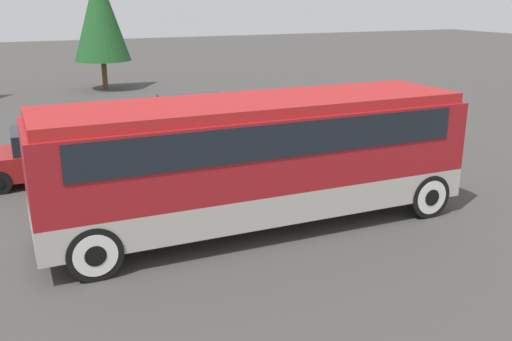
# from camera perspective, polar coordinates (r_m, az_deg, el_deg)

# --- Properties ---
(ground_plane) EXTENTS (120.00, 120.00, 0.00)m
(ground_plane) POSITION_cam_1_polar(r_m,az_deg,el_deg) (12.90, 0.00, -5.47)
(ground_plane) COLOR #423F3D
(tour_bus) EXTENTS (9.38, 2.60, 2.86)m
(tour_bus) POSITION_cam_1_polar(r_m,az_deg,el_deg) (12.39, 0.40, 1.98)
(tour_bus) COLOR #B7B2A8
(tour_bus) RESTS_ON ground_plane
(parked_car_near) EXTENTS (4.20, 1.81, 1.46)m
(parked_car_near) POSITION_cam_1_polar(r_m,az_deg,el_deg) (16.90, -19.02, 1.62)
(parked_car_near) COLOR maroon
(parked_car_near) RESTS_ON ground_plane
(parked_car_mid) EXTENTS (4.59, 1.87, 1.54)m
(parked_car_mid) POSITION_cam_1_polar(r_m,az_deg,el_deg) (20.77, -5.71, 5.37)
(parked_car_mid) COLOR navy
(parked_car_mid) RESTS_ON ground_plane
(tree_center) EXTENTS (2.99, 2.99, 6.41)m
(tree_center) POSITION_cam_1_polar(r_m,az_deg,el_deg) (32.49, -15.34, 14.79)
(tree_center) COLOR brown
(tree_center) RESTS_ON ground_plane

